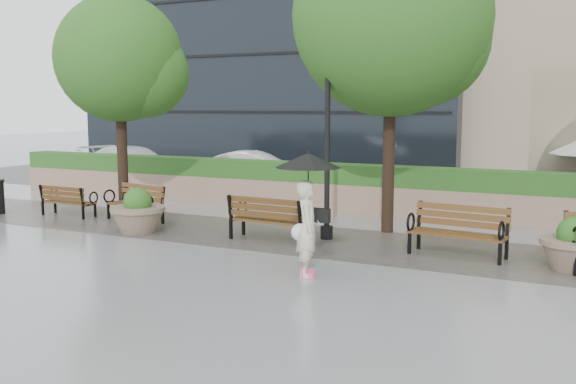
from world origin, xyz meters
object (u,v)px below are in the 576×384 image
at_px(bench_1, 135,211).
at_px(car_left, 134,165).
at_px(bench_3, 457,242).
at_px(planter_right, 573,249).
at_px(lamppost, 327,159).
at_px(planter_left, 138,215).
at_px(bench_0, 68,207).
at_px(car_right, 255,170).
at_px(bench_2, 270,228).
at_px(pedestrian, 308,202).

relative_size(bench_1, car_left, 0.38).
xyz_separation_m(bench_3, planter_right, (2.10, -0.13, 0.09)).
bearing_deg(lamppost, planter_right, -6.36).
distance_m(bench_3, planter_left, 7.32).
bearing_deg(bench_1, lamppost, 16.50).
height_order(bench_0, car_right, car_right).
bearing_deg(bench_0, car_left, -62.18).
bearing_deg(bench_1, bench_2, 6.96).
relative_size(planter_left, planter_right, 1.09).
bearing_deg(bench_1, planter_left, -32.75).
bearing_deg(pedestrian, bench_1, 43.01).
xyz_separation_m(bench_1, car_right, (-0.57, 7.44, 0.39)).
bearing_deg(bench_0, planter_left, 163.92).
distance_m(planter_left, pedestrian, 5.53).
bearing_deg(car_right, bench_3, -143.82).
distance_m(bench_1, car_right, 7.47).
relative_size(bench_0, bench_1, 0.85).
relative_size(planter_right, pedestrian, 0.55).
xyz_separation_m(bench_1, planter_right, (10.41, -0.46, 0.11)).
distance_m(planter_left, car_left, 10.39).
relative_size(lamppost, car_left, 0.85).
bearing_deg(bench_2, car_right, -55.92).
relative_size(bench_1, planter_right, 1.59).
bearing_deg(car_right, car_left, 84.62).
bearing_deg(bench_1, car_left, 145.04).
bearing_deg(planter_right, car_right, 144.28).
height_order(planter_left, car_left, car_left).
distance_m(bench_1, car_left, 8.84).
distance_m(car_left, pedestrian, 15.33).
bearing_deg(car_right, bench_1, 171.75).
xyz_separation_m(bench_2, car_left, (-9.92, 7.43, 0.41)).
bearing_deg(car_right, bench_2, -161.59).
distance_m(car_right, pedestrian, 12.39).
height_order(bench_0, bench_3, bench_3).
bearing_deg(car_left, bench_0, -143.24).
distance_m(bench_3, car_right, 11.81).
xyz_separation_m(bench_1, car_left, (-5.63, 6.79, 0.42)).
relative_size(bench_3, pedestrian, 0.90).
distance_m(bench_0, planter_left, 3.34).
bearing_deg(pedestrian, bench_3, -61.06).
height_order(bench_2, planter_left, planter_left).
xyz_separation_m(car_left, car_right, (5.06, 0.64, -0.04)).
bearing_deg(bench_0, bench_3, -179.69).
relative_size(bench_0, car_right, 0.39).
relative_size(lamppost, car_right, 1.01).
xyz_separation_m(bench_0, car_right, (1.57, 7.61, 0.42)).
relative_size(bench_2, car_left, 0.39).
relative_size(bench_3, car_right, 0.48).
relative_size(bench_1, bench_3, 0.96).
xyz_separation_m(bench_2, pedestrian, (1.93, -2.27, 1.02)).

